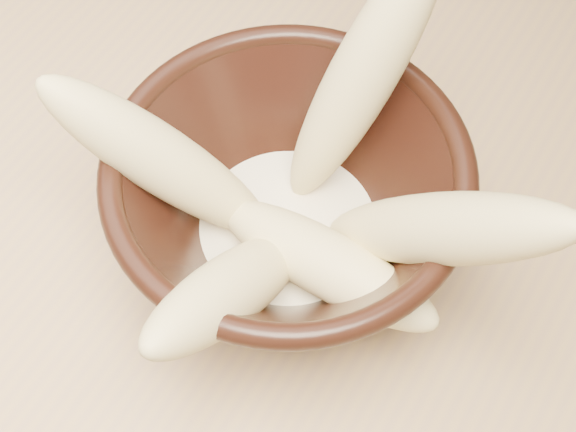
% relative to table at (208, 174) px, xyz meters
% --- Properties ---
extents(table, '(1.20, 0.80, 0.75)m').
position_rel_table_xyz_m(table, '(0.00, 0.00, 0.00)').
color(table, tan).
rests_on(table, ground).
extents(bowl, '(0.24, 0.24, 0.13)m').
position_rel_table_xyz_m(bowl, '(0.13, -0.07, 0.15)').
color(bowl, black).
rests_on(bowl, table).
extents(milk_puddle, '(0.13, 0.13, 0.02)m').
position_rel_table_xyz_m(milk_puddle, '(0.13, -0.07, 0.12)').
color(milk_puddle, '#F9EAC8').
rests_on(milk_puddle, bowl).
extents(banana_upright, '(0.09, 0.14, 0.20)m').
position_rel_table_xyz_m(banana_upright, '(0.14, 0.00, 0.22)').
color(banana_upright, '#E6D288').
rests_on(banana_upright, bowl).
extents(banana_left, '(0.17, 0.10, 0.16)m').
position_rel_table_xyz_m(banana_left, '(0.05, -0.10, 0.19)').
color(banana_left, '#E6D288').
rests_on(banana_left, bowl).
extents(banana_right, '(0.17, 0.06, 0.18)m').
position_rel_table_xyz_m(banana_right, '(0.23, -0.06, 0.20)').
color(banana_right, '#E6D288').
rests_on(banana_right, bowl).
extents(banana_across, '(0.17, 0.05, 0.05)m').
position_rel_table_xyz_m(banana_across, '(0.17, -0.09, 0.16)').
color(banana_across, '#E6D288').
rests_on(banana_across, bowl).
extents(banana_front, '(0.05, 0.17, 0.13)m').
position_rel_table_xyz_m(banana_front, '(0.14, -0.15, 0.18)').
color(banana_front, '#E6D288').
rests_on(banana_front, bowl).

